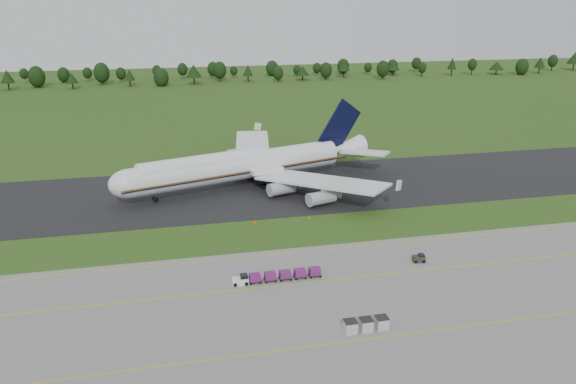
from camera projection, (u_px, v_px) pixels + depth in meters
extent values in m
plane|color=#294A16|center=(291.00, 232.00, 115.74)|extent=(600.00, 600.00, 0.00)
cube|color=slate|center=(341.00, 319.00, 84.36)|extent=(300.00, 52.00, 0.06)
cube|color=black|center=(266.00, 189.00, 141.56)|extent=(300.00, 40.00, 0.08)
cube|color=gold|center=(319.00, 281.00, 95.42)|extent=(300.00, 0.25, 0.01)
cube|color=gold|center=(354.00, 341.00, 78.82)|extent=(300.00, 0.20, 0.01)
cube|color=gold|center=(303.00, 252.00, 106.49)|extent=(120.00, 0.20, 0.01)
cylinder|color=black|center=(9.00, 87.00, 293.28)|extent=(0.70, 0.70, 3.80)
cone|color=#1B3412|center=(7.00, 76.00, 291.55)|extent=(7.03, 7.03, 6.75)
cylinder|color=black|center=(38.00, 84.00, 301.92)|extent=(0.70, 0.70, 3.77)
sphere|color=#1B3412|center=(37.00, 77.00, 300.65)|extent=(8.79, 8.79, 8.79)
cylinder|color=black|center=(73.00, 86.00, 296.89)|extent=(0.70, 0.70, 3.12)
cone|color=#1B3412|center=(72.00, 78.00, 295.47)|extent=(6.34, 6.34, 5.54)
cylinder|color=black|center=(102.00, 81.00, 312.26)|extent=(0.70, 0.70, 4.26)
sphere|color=#1B3412|center=(102.00, 73.00, 310.82)|extent=(8.60, 8.60, 8.60)
cylinder|color=black|center=(130.00, 83.00, 306.41)|extent=(0.70, 0.70, 3.28)
cone|color=#1B3412|center=(129.00, 75.00, 304.92)|extent=(6.09, 6.09, 5.82)
cylinder|color=black|center=(162.00, 83.00, 306.87)|extent=(0.70, 0.70, 3.03)
sphere|color=#1B3412|center=(161.00, 78.00, 305.86)|extent=(8.11, 8.11, 8.11)
cylinder|color=black|center=(194.00, 81.00, 312.83)|extent=(0.70, 0.70, 3.94)
cone|color=#1B3412|center=(194.00, 71.00, 311.04)|extent=(8.73, 8.73, 7.01)
cylinder|color=black|center=(220.00, 78.00, 324.65)|extent=(0.70, 0.70, 4.16)
sphere|color=#1B3412|center=(220.00, 70.00, 323.25)|extent=(7.58, 7.58, 7.58)
cylinder|color=black|center=(248.00, 79.00, 322.39)|extent=(0.70, 0.70, 3.49)
cone|color=#1B3412|center=(248.00, 70.00, 320.80)|extent=(5.87, 5.87, 6.21)
cylinder|color=black|center=(278.00, 79.00, 323.03)|extent=(0.70, 0.70, 3.24)
sphere|color=#1B3412|center=(278.00, 73.00, 321.94)|extent=(6.02, 6.02, 6.02)
cylinder|color=black|center=(303.00, 78.00, 328.67)|extent=(0.70, 0.70, 2.95)
cone|color=#1B3412|center=(303.00, 71.00, 327.33)|extent=(7.96, 7.96, 5.24)
cylinder|color=black|center=(326.00, 77.00, 330.75)|extent=(0.70, 0.70, 3.64)
sphere|color=#1B3412|center=(326.00, 70.00, 329.53)|extent=(7.06, 7.06, 7.06)
cylinder|color=black|center=(344.00, 74.00, 341.24)|extent=(0.70, 0.70, 3.93)
cone|color=#1B3412|center=(344.00, 65.00, 339.45)|extent=(7.30, 7.30, 6.99)
cylinder|color=black|center=(383.00, 76.00, 332.61)|extent=(0.70, 0.70, 4.03)
sphere|color=#1B3412|center=(383.00, 69.00, 331.26)|extent=(7.48, 7.48, 7.48)
cylinder|color=black|center=(393.00, 73.00, 349.03)|extent=(0.70, 0.70, 3.36)
cone|color=#1B3412|center=(394.00, 65.00, 347.50)|extent=(7.66, 7.66, 5.97)
cylinder|color=black|center=(422.00, 74.00, 344.27)|extent=(0.70, 0.70, 3.53)
sphere|color=#1B3412|center=(422.00, 68.00, 343.08)|extent=(5.13, 5.13, 5.13)
cylinder|color=black|center=(451.00, 72.00, 347.70)|extent=(0.70, 0.70, 4.02)
cone|color=#1B3412|center=(452.00, 63.00, 345.87)|extent=(5.55, 5.55, 7.15)
cylinder|color=black|center=(472.00, 72.00, 350.84)|extent=(0.70, 0.70, 4.30)
sphere|color=#1B3412|center=(472.00, 64.00, 349.39)|extent=(5.58, 5.58, 5.58)
cylinder|color=black|center=(496.00, 72.00, 353.96)|extent=(0.70, 0.70, 2.91)
cone|color=#1B3412|center=(497.00, 66.00, 352.64)|extent=(8.92, 8.92, 5.17)
cylinder|color=black|center=(521.00, 72.00, 352.16)|extent=(0.70, 0.70, 3.19)
sphere|color=#1B3412|center=(522.00, 67.00, 351.09)|extent=(7.98, 7.98, 7.98)
cylinder|color=black|center=(539.00, 70.00, 358.62)|extent=(0.70, 0.70, 3.74)
cone|color=#1B3412|center=(540.00, 62.00, 356.92)|extent=(6.78, 6.78, 6.65)
cylinder|color=black|center=(552.00, 68.00, 371.46)|extent=(0.70, 0.70, 4.23)
sphere|color=#1B3412|center=(553.00, 61.00, 370.04)|extent=(6.23, 6.23, 6.23)
cylinder|color=black|center=(573.00, 67.00, 374.74)|extent=(0.70, 0.70, 4.29)
cone|color=#1B3412|center=(575.00, 58.00, 372.79)|extent=(8.94, 8.94, 7.63)
cylinder|color=white|center=(239.00, 166.00, 141.28)|extent=(54.77, 22.98, 6.86)
cylinder|color=white|center=(203.00, 166.00, 136.28)|extent=(32.50, 14.74, 5.35)
sphere|color=white|center=(129.00, 184.00, 128.31)|extent=(6.86, 6.86, 6.86)
cone|color=white|center=(346.00, 148.00, 156.54)|extent=(11.94, 9.33, 6.51)
cube|color=#BC711C|center=(245.00, 172.00, 138.64)|extent=(58.20, 18.19, 0.33)
cube|color=white|center=(321.00, 181.00, 132.65)|extent=(29.14, 30.09, 0.52)
cube|color=white|center=(252.00, 148.00, 162.48)|extent=(14.30, 33.44, 0.52)
cylinder|color=#9FA1A7|center=(282.00, 188.00, 135.15)|extent=(7.27, 4.89, 3.05)
cylinder|color=#9FA1A7|center=(321.00, 198.00, 128.72)|extent=(7.27, 4.89, 3.05)
cylinder|color=#9FA1A7|center=(239.00, 164.00, 154.83)|extent=(7.27, 4.89, 3.05)
cylinder|color=#9FA1A7|center=(238.00, 153.00, 165.58)|extent=(7.27, 4.89, 3.05)
cube|color=black|center=(339.00, 127.00, 153.33)|extent=(13.41, 4.63, 15.29)
cube|color=white|center=(365.00, 152.00, 151.26)|extent=(12.80, 12.04, 0.43)
cube|color=white|center=(335.00, 141.00, 162.97)|extent=(8.20, 13.30, 0.43)
cylinder|color=slate|center=(155.00, 198.00, 132.46)|extent=(0.34, 0.34, 2.09)
cylinder|color=black|center=(155.00, 199.00, 132.60)|extent=(1.44, 1.19, 1.24)
cylinder|color=slate|center=(267.00, 184.00, 141.91)|extent=(0.34, 0.34, 2.09)
cylinder|color=black|center=(267.00, 186.00, 142.05)|extent=(1.44, 1.19, 1.24)
cylinder|color=slate|center=(252.00, 176.00, 148.94)|extent=(0.34, 0.34, 2.09)
cylinder|color=black|center=(252.00, 177.00, 149.08)|extent=(1.44, 1.19, 1.24)
cube|color=silver|center=(240.00, 281.00, 94.36)|extent=(2.72, 1.46, 1.15)
cylinder|color=black|center=(235.00, 285.00, 93.58)|extent=(0.63, 0.23, 0.63)
cube|color=black|center=(255.00, 281.00, 94.94)|extent=(2.09, 1.57, 0.13)
cube|color=#61195C|center=(255.00, 277.00, 94.74)|extent=(1.88, 1.46, 1.15)
cylinder|color=black|center=(251.00, 284.00, 94.16)|extent=(0.36, 0.16, 0.36)
cube|color=black|center=(270.00, 279.00, 95.47)|extent=(2.09, 1.57, 0.13)
cube|color=#61195C|center=(270.00, 276.00, 95.27)|extent=(1.88, 1.46, 1.15)
cylinder|color=black|center=(266.00, 282.00, 94.69)|extent=(0.36, 0.16, 0.36)
cube|color=black|center=(285.00, 277.00, 96.01)|extent=(2.09, 1.57, 0.13)
cube|color=#61195C|center=(285.00, 274.00, 95.80)|extent=(1.88, 1.46, 1.15)
cylinder|color=black|center=(281.00, 281.00, 95.22)|extent=(0.36, 0.16, 0.36)
cube|color=black|center=(300.00, 276.00, 96.54)|extent=(2.09, 1.57, 0.13)
cube|color=#61195C|center=(300.00, 273.00, 96.34)|extent=(1.88, 1.46, 1.15)
cylinder|color=black|center=(296.00, 279.00, 95.76)|extent=(0.36, 0.16, 0.36)
cube|color=black|center=(315.00, 274.00, 97.08)|extent=(2.09, 1.57, 0.13)
cube|color=#61195C|center=(315.00, 271.00, 96.87)|extent=(1.88, 1.46, 1.15)
cylinder|color=black|center=(311.00, 278.00, 96.29)|extent=(0.36, 0.16, 0.36)
cylinder|color=black|center=(240.00, 282.00, 94.45)|extent=(0.63, 0.23, 0.63)
cube|color=#282C1F|center=(419.00, 259.00, 102.35)|extent=(2.27, 1.52, 1.18)
cylinder|color=black|center=(416.00, 262.00, 101.70)|extent=(0.60, 0.21, 0.60)
cylinder|color=black|center=(421.00, 258.00, 103.19)|extent=(0.60, 0.21, 0.60)
cube|color=#B0B0B0|center=(350.00, 327.00, 80.71)|extent=(1.71, 1.71, 1.71)
cube|color=black|center=(351.00, 321.00, 80.42)|extent=(1.82, 1.82, 0.09)
cube|color=#B0B0B0|center=(366.00, 325.00, 81.20)|extent=(1.71, 1.71, 1.71)
cube|color=black|center=(366.00, 319.00, 80.91)|extent=(1.82, 1.82, 0.09)
cube|color=#B0B0B0|center=(382.00, 323.00, 81.69)|extent=(1.71, 1.71, 1.71)
cube|color=black|center=(382.00, 317.00, 81.40)|extent=(1.82, 1.82, 0.09)
cube|color=#FA5407|center=(254.00, 223.00, 119.69)|extent=(0.50, 0.12, 0.60)
cube|color=black|center=(254.00, 224.00, 119.78)|extent=(0.30, 0.30, 0.04)
cube|color=#FA5407|center=(309.00, 218.00, 122.16)|extent=(0.50, 0.12, 0.60)
cube|color=black|center=(309.00, 219.00, 122.25)|extent=(0.30, 0.30, 0.04)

